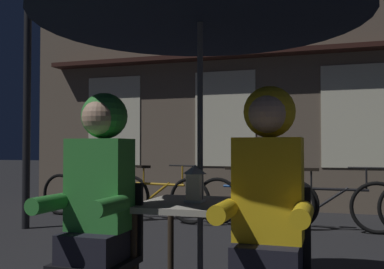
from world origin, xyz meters
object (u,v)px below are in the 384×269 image
(bicycle_third, at_px, (252,201))
(lantern, at_px, (195,183))
(person_right_hooded, at_px, (268,194))
(street_lamp, at_px, (28,27))
(person_left_hooded, at_px, (98,189))
(chair_left, at_px, (102,250))
(bicycle_second, at_px, (159,198))
(bicycle_nearest, at_px, (86,195))
(bicycle_fourth, at_px, (334,205))
(cafe_table, at_px, (200,218))
(chair_right, at_px, (270,263))

(bicycle_third, bearing_deg, lantern, -86.08)
(person_right_hooded, bearing_deg, street_lamp, 142.29)
(person_left_hooded, bearing_deg, chair_left, 90.00)
(bicycle_second, bearing_deg, chair_left, -73.02)
(bicycle_third, bearing_deg, chair_left, -93.27)
(chair_left, bearing_deg, person_left_hooded, -90.00)
(bicycle_second, bearing_deg, street_lamp, -144.32)
(street_lamp, xyz_separation_m, bicycle_nearest, (0.23, 1.14, -2.37))
(person_right_hooded, bearing_deg, chair_left, 176.61)
(lantern, relative_size, street_lamp, 0.06)
(bicycle_third, height_order, bicycle_fourth, same)
(person_left_hooded, relative_size, person_right_hooded, 1.00)
(cafe_table, xyz_separation_m, street_lamp, (-3.14, 2.37, 2.08))
(bicycle_nearest, bearing_deg, person_left_hooded, -58.29)
(chair_right, xyz_separation_m, street_lamp, (-3.62, 2.74, 2.23))
(bicycle_nearest, bearing_deg, chair_left, -57.91)
(person_left_hooded, distance_m, bicycle_second, 4.07)
(lantern, xyz_separation_m, bicycle_third, (-0.23, 3.42, -0.51))
(bicycle_second, bearing_deg, cafe_table, -64.47)
(cafe_table, height_order, chair_right, chair_right)
(street_lamp, bearing_deg, bicycle_second, 35.68)
(person_left_hooded, relative_size, street_lamp, 0.36)
(bicycle_nearest, xyz_separation_m, bicycle_second, (1.27, -0.06, 0.00))
(chair_left, height_order, bicycle_nearest, chair_left)
(bicycle_second, height_order, bicycle_third, same)
(chair_right, xyz_separation_m, person_right_hooded, (0.00, -0.06, 0.36))
(cafe_table, xyz_separation_m, person_left_hooded, (-0.48, -0.43, 0.21))
(chair_right, relative_size, person_right_hooded, 0.62)
(bicycle_fourth, bearing_deg, person_right_hooded, -94.80)
(cafe_table, bearing_deg, person_left_hooded, -138.43)
(chair_left, xyz_separation_m, bicycle_second, (-1.16, 3.81, -0.14))
(cafe_table, xyz_separation_m, bicycle_nearest, (-2.91, 3.51, -0.29))
(chair_right, bearing_deg, bicycle_nearest, 131.18)
(person_left_hooded, height_order, person_right_hooded, same)
(cafe_table, bearing_deg, chair_right, -37.55)
(cafe_table, distance_m, bicycle_nearest, 4.57)
(chair_right, height_order, bicycle_second, chair_right)
(cafe_table, relative_size, bicycle_second, 0.45)
(chair_left, relative_size, bicycle_second, 0.53)
(person_right_hooded, relative_size, bicycle_third, 0.84)
(bicycle_second, xyz_separation_m, bicycle_third, (1.38, -0.04, 0.00))
(chair_right, distance_m, bicycle_nearest, 5.15)
(bicycle_third, bearing_deg, person_right_hooded, -79.01)
(person_right_hooded, bearing_deg, lantern, 141.20)
(lantern, height_order, person_right_hooded, person_right_hooded)
(chair_right, height_order, person_left_hooded, person_left_hooded)
(lantern, xyz_separation_m, bicycle_nearest, (-2.88, 3.52, -0.51))
(cafe_table, bearing_deg, person_right_hooded, -41.57)
(bicycle_second, xyz_separation_m, bicycle_fourth, (2.44, -0.08, 0.00))
(street_lamp, bearing_deg, chair_left, -45.88)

